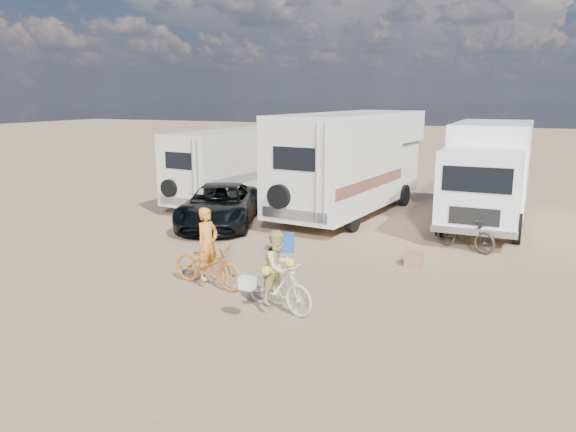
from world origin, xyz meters
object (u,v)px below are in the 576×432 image
at_px(rider_man, 208,251).
at_px(rider_woman, 278,275).
at_px(cooler, 283,243).
at_px(bike_woman, 278,285).
at_px(box_truck, 488,175).
at_px(dark_suv, 219,205).
at_px(rv_main, 351,164).
at_px(bike_man, 208,264).
at_px(rv_left, 235,167).
at_px(crate, 414,259).
at_px(bike_parked, 465,233).

distance_m(rider_man, rider_woman, 2.18).
bearing_deg(cooler, bike_woman, -89.45).
height_order(rider_man, cooler, rider_man).
relative_size(box_truck, dark_suv, 1.51).
height_order(rv_main, bike_man, rv_main).
relative_size(dark_suv, rider_woman, 3.28).
height_order(rider_man, rider_woman, rider_man).
bearing_deg(rv_main, box_truck, 8.97).
bearing_deg(dark_suv, rv_main, 24.96).
height_order(rv_main, box_truck, rv_main).
height_order(bike_man, rider_man, rider_man).
distance_m(rv_left, bike_woman, 11.74).
distance_m(bike_man, rider_man, 0.31).
xyz_separation_m(rv_left, cooler, (4.72, -5.75, -1.22)).
height_order(rider_woman, crate, rider_woman).
bearing_deg(rv_main, dark_suv, -128.16).
distance_m(bike_woman, cooler, 4.39).
distance_m(rider_woman, cooler, 4.41).
xyz_separation_m(rv_left, rider_man, (4.35, -9.08, -0.64)).
relative_size(rv_main, dark_suv, 1.68).
distance_m(rv_left, bike_man, 10.12).
height_order(box_truck, rider_woman, box_truck).
distance_m(bike_man, bike_woman, 2.18).
distance_m(rv_main, bike_parked, 5.71).
bearing_deg(bike_parked, rv_main, 80.05).
bearing_deg(bike_woman, bike_parked, -6.55).
bearing_deg(bike_parked, dark_suv, 118.16).
xyz_separation_m(rv_main, bike_man, (-0.57, -8.87, -1.32)).
xyz_separation_m(box_truck, bike_man, (-5.24, -9.06, -1.17)).
bearing_deg(rv_main, rv_left, -175.90).
relative_size(box_truck, bike_woman, 4.17).
relative_size(dark_suv, rider_man, 2.97).
distance_m(box_truck, rider_man, 10.50).
xyz_separation_m(bike_man, rider_man, (0.00, 0.00, 0.31)).
relative_size(cooler, crate, 1.42).
bearing_deg(crate, cooler, -177.65).
bearing_deg(bike_woman, cooler, 41.52).
relative_size(rider_man, crate, 3.81).
bearing_deg(rv_main, crate, -51.04).
xyz_separation_m(box_truck, rider_woman, (-3.17, -9.75, -0.94)).
distance_m(rv_main, bike_woman, 9.77).
bearing_deg(bike_man, rider_man, 0.00).
distance_m(bike_man, crate, 5.30).
height_order(rv_main, crate, rv_main).
distance_m(rv_main, box_truck, 4.68).
distance_m(dark_suv, bike_parked, 7.90).
xyz_separation_m(box_truck, dark_suv, (-8.14, -3.68, -1.00)).
bearing_deg(rider_woman, bike_woman, 0.00).
height_order(rv_left, dark_suv, rv_left).
xyz_separation_m(rider_woman, cooler, (-1.70, 4.03, -0.50)).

